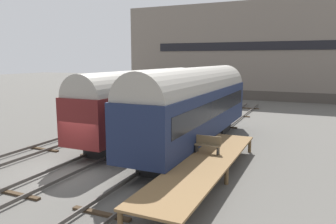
# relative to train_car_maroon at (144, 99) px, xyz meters

# --- Properties ---
(ground_plane) EXTENTS (200.00, 200.00, 0.00)m
(ground_plane) POSITION_rel_train_car_maroon_xyz_m (0.00, -8.90, -2.94)
(ground_plane) COLOR #56544F
(track_left) EXTENTS (2.60, 60.00, 0.26)m
(track_left) POSITION_rel_train_car_maroon_xyz_m (-4.49, -8.90, -2.80)
(track_left) COLOR #4C4742
(track_left) RESTS_ON ground
(track_middle) EXTENTS (2.60, 60.00, 0.26)m
(track_middle) POSITION_rel_train_car_maroon_xyz_m (0.00, -8.90, -2.80)
(track_middle) COLOR #4C4742
(track_middle) RESTS_ON ground
(track_right) EXTENTS (2.60, 60.00, 0.26)m
(track_right) POSITION_rel_train_car_maroon_xyz_m (4.49, -8.90, -2.80)
(track_right) COLOR #4C4742
(track_right) RESTS_ON ground
(train_car_maroon) EXTENTS (2.86, 15.43, 5.15)m
(train_car_maroon) POSITION_rel_train_car_maroon_xyz_m (0.00, 0.00, 0.00)
(train_car_maroon) COLOR black
(train_car_maroon) RESTS_ON ground
(train_car_navy) EXTENTS (3.08, 16.16, 5.41)m
(train_car_navy) POSITION_rel_train_car_maroon_xyz_m (4.49, -1.21, 0.13)
(train_car_navy) COLOR black
(train_car_navy) RESTS_ON ground
(station_platform) EXTENTS (2.45, 12.29, 0.98)m
(station_platform) POSITION_rel_train_car_maroon_xyz_m (7.04, -6.84, -2.04)
(station_platform) COLOR brown
(station_platform) RESTS_ON ground
(bench) EXTENTS (1.40, 0.40, 0.91)m
(bench) POSITION_rel_train_car_maroon_xyz_m (6.68, -5.32, -1.47)
(bench) COLOR brown
(bench) RESTS_ON station_platform
(warehouse_building) EXTENTS (36.15, 12.29, 14.10)m
(warehouse_building) POSITION_rel_train_car_maroon_xyz_m (1.40, 32.59, 4.11)
(warehouse_building) COLOR #46403A
(warehouse_building) RESTS_ON ground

